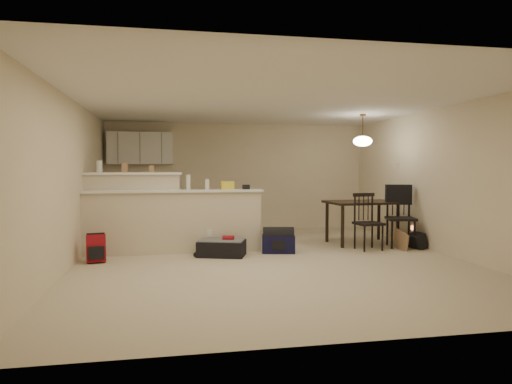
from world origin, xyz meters
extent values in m
plane|color=beige|center=(0.00, 0.00, 0.00)|extent=(7.00, 7.00, 0.00)
plane|color=white|center=(0.00, 0.00, 2.50)|extent=(7.00, 7.00, 0.00)
cube|color=beige|center=(0.00, 3.50, 1.25)|extent=(6.00, 0.02, 2.50)
cube|color=beige|center=(0.00, -3.50, 1.25)|extent=(6.00, 0.02, 2.50)
cube|color=beige|center=(-3.00, 0.00, 1.25)|extent=(0.02, 7.00, 2.50)
cube|color=beige|center=(3.00, 0.00, 1.25)|extent=(0.02, 7.00, 2.50)
cube|color=beige|center=(-1.50, 0.90, 0.53)|extent=(3.00, 0.28, 1.05)
cube|color=white|center=(-1.50, 0.90, 1.07)|extent=(3.08, 0.38, 0.04)
cube|color=beige|center=(-2.20, 1.12, 0.68)|extent=(1.60, 0.24, 1.35)
cube|color=white|center=(-2.20, 1.12, 1.37)|extent=(1.68, 0.34, 0.04)
cube|color=white|center=(-2.20, 3.32, 1.90)|extent=(1.40, 0.34, 0.70)
cube|color=white|center=(-2.00, 3.19, 0.45)|extent=(1.80, 0.60, 0.90)
cube|color=beige|center=(2.98, 1.55, 1.50)|extent=(0.02, 0.12, 0.12)
cylinder|color=silver|center=(-2.75, 1.12, 1.49)|extent=(0.10, 0.10, 0.20)
cube|color=#9C7450|center=(-2.33, 1.12, 1.47)|extent=(0.10, 0.07, 0.16)
cube|color=#9C7450|center=(-1.88, 1.12, 1.45)|extent=(0.08, 0.06, 0.12)
cylinder|color=silver|center=(-1.25, 0.90, 1.22)|extent=(0.07, 0.07, 0.26)
cylinder|color=silver|center=(-0.92, 0.90, 1.18)|extent=(0.06, 0.06, 0.18)
cube|color=#9C7450|center=(-0.57, 0.90, 1.16)|extent=(0.22, 0.18, 0.14)
cube|color=#9C7450|center=(-0.24, 0.90, 1.13)|extent=(0.12, 0.10, 0.08)
cylinder|color=silver|center=(-0.94, 0.90, 1.18)|extent=(0.06, 0.06, 0.18)
cube|color=black|center=(2.09, 1.23, 0.80)|extent=(1.38, 0.97, 0.04)
cylinder|color=black|center=(1.54, 0.84, 0.39)|extent=(0.06, 0.06, 0.78)
cylinder|color=black|center=(2.68, 0.92, 0.39)|extent=(0.06, 0.06, 0.78)
cylinder|color=black|center=(1.49, 1.54, 0.39)|extent=(0.06, 0.06, 0.78)
cylinder|color=black|center=(2.63, 1.62, 0.39)|extent=(0.06, 0.06, 0.78)
cylinder|color=brown|center=(2.09, 1.23, 2.25)|extent=(0.02, 0.02, 0.50)
cylinder|color=brown|center=(2.09, 1.23, 2.48)|extent=(0.12, 0.12, 0.03)
ellipsoid|color=white|center=(2.09, 1.23, 1.98)|extent=(0.36, 0.36, 0.20)
cube|color=black|center=(-0.72, 0.47, 0.13)|extent=(0.87, 0.70, 0.26)
cube|color=maroon|center=(-2.70, 0.32, 0.21)|extent=(0.31, 0.23, 0.43)
cube|color=#101033|center=(0.27, 0.58, 0.15)|extent=(0.61, 0.41, 0.31)
cube|color=black|center=(2.85, 0.52, 0.14)|extent=(0.26, 0.34, 0.27)
cube|color=#9C7450|center=(2.51, 0.48, 0.17)|extent=(0.05, 0.44, 0.33)
camera|label=1|loc=(-1.54, -7.04, 1.46)|focal=32.00mm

